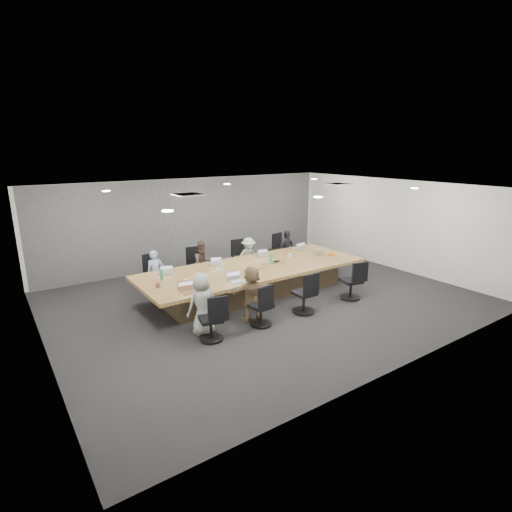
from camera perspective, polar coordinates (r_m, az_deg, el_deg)
floor at (r=10.22m, az=1.28°, el=-6.17°), size 10.00×8.00×0.00m
ceiling at (r=9.56m, az=1.38°, el=9.64°), size 10.00×8.00×0.00m
wall_back at (r=13.18m, az=-8.94°, el=4.86°), size 10.00×0.00×2.80m
wall_front at (r=7.10m, az=20.66°, el=-4.96°), size 10.00×0.00×2.80m
wall_left at (r=8.08m, az=-28.87°, el=-3.49°), size 0.00×8.00×2.80m
wall_right at (r=13.30m, az=19.13°, el=4.29°), size 0.00×8.00×2.80m
curtain at (r=13.11m, az=-8.78°, el=4.81°), size 9.80×0.04×2.80m
conference_table at (r=10.47m, az=-0.31°, el=-3.31°), size 6.00×2.20×0.74m
chair_0 at (r=11.01m, az=-14.74°, el=-2.96°), size 0.65×0.65×0.78m
chair_1 at (r=11.51m, az=-8.31°, el=-1.77°), size 0.58×0.58×0.80m
chair_2 at (r=12.20m, az=-1.99°, el=-0.53°), size 0.60×0.60×0.84m
chair_3 at (r=13.00m, az=3.35°, el=0.49°), size 0.71×0.71×0.86m
chair_4 at (r=8.07m, az=-6.46°, el=-9.42°), size 0.61×0.61×0.75m
chair_5 at (r=8.65m, az=0.70°, el=-7.61°), size 0.55×0.55×0.74m
chair_6 at (r=9.35m, az=6.87°, el=-5.74°), size 0.55×0.55×0.80m
chair_7 at (r=10.41m, az=13.42°, el=-3.88°), size 0.66×0.66×0.79m
person_0 at (r=10.63m, az=-14.16°, el=-2.40°), size 0.48×0.36×1.19m
laptop_0 at (r=10.09m, az=-13.11°, el=-2.37°), size 0.34×0.27×0.02m
person_1 at (r=11.14m, az=-7.56°, el=-1.05°), size 0.63×0.49×1.27m
laptop_1 at (r=10.64m, az=-6.22°, el=-1.14°), size 0.33×0.26×0.02m
person_2 at (r=11.88m, az=-1.09°, el=-0.14°), size 0.78×0.48×1.17m
laptop_2 at (r=11.39m, az=0.43°, el=0.06°), size 0.32×0.24×0.02m
person_3 at (r=12.69m, az=4.33°, el=0.94°), size 0.76×0.43×1.22m
laptop_3 at (r=12.25m, az=5.95°, el=1.05°), size 0.37×0.27×0.02m
person_4 at (r=8.25m, az=-7.68°, el=-6.79°), size 0.66×0.45×1.31m
laptop_4 at (r=8.68m, az=-9.36°, el=-5.07°), size 0.39×0.30×0.02m
person_5 at (r=8.83m, az=-0.61°, el=-5.35°), size 1.22×0.60×1.26m
laptop_5 at (r=9.22m, az=-2.53°, el=-3.65°), size 0.40×0.31×0.02m
bottle_green_left at (r=9.54m, az=-13.34°, el=-2.65°), size 0.08×0.08×0.26m
bottle_green_right at (r=10.59m, az=2.21°, el=-0.46°), size 0.08×0.08×0.26m
bottle_clear at (r=9.97m, az=-4.92°, el=-1.55°), size 0.09×0.09×0.25m
cup_white_far at (r=10.36m, az=-4.94°, el=-1.33°), size 0.10×0.10×0.10m
cup_white_near at (r=11.30m, az=4.80°, el=0.10°), size 0.09×0.09×0.10m
mug_brown at (r=9.09m, az=-13.85°, el=-4.08°), size 0.10×0.10×0.11m
mic_left at (r=9.62m, az=-3.04°, el=-2.82°), size 0.17×0.14×0.03m
mic_right at (r=10.82m, az=2.94°, el=-0.75°), size 0.17×0.14×0.03m
stapler at (r=9.88m, az=-1.15°, el=-2.20°), size 0.17×0.09×0.06m
canvas_bag at (r=11.68m, az=8.96°, el=0.57°), size 0.29×0.20×0.14m
snack_packet at (r=11.67m, az=10.62°, el=0.23°), size 0.23×0.22×0.04m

